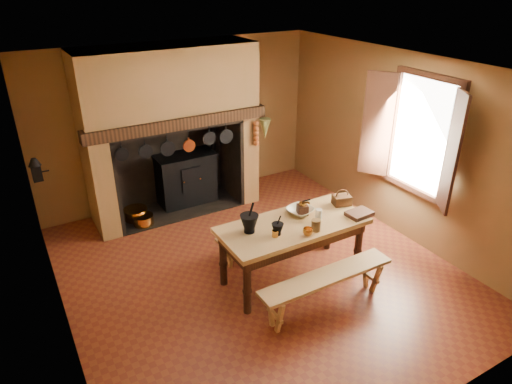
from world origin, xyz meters
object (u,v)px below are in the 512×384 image
Objects in this scene: wicker_basket at (342,200)px; bench_front at (326,283)px; mixing_bowl at (300,211)px; coffee_grinder at (303,209)px; work_table at (293,232)px; iron_range at (187,178)px.

bench_front is at bearing -120.07° from wicker_basket.
bench_front is 5.18× the size of mixing_bowl.
bench_front is at bearing -103.61° from mixing_bowl.
wicker_basket is (0.64, -0.05, -0.00)m from coffee_grinder.
wicker_basket reaches higher than work_table.
wicker_basket is (1.25, -2.69, 0.44)m from iron_range.
mixing_bowl is at bearing -77.26° from iron_range.
wicker_basket is at bearing -5.61° from mixing_bowl.
iron_range reaches higher than bench_front.
mixing_bowl is (0.59, -2.63, 0.41)m from iron_range.
mixing_bowl is (-0.03, 0.02, -0.04)m from coffee_grinder.
iron_range reaches higher than work_table.
work_table is at bearing -157.33° from wicker_basket.
coffee_grinder is at bearing -76.82° from iron_range.
wicker_basket is at bearing 43.90° from bench_front.
iron_range is 0.88× the size of bench_front.
work_table is 0.33m from mixing_bowl.
bench_front is 8.66× the size of coffee_grinder.
iron_range is at bearing 102.74° from mixing_bowl.
wicker_basket reaches higher than coffee_grinder.
coffee_grinder is 0.60× the size of mixing_bowl.
work_table is 0.82m from bench_front.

